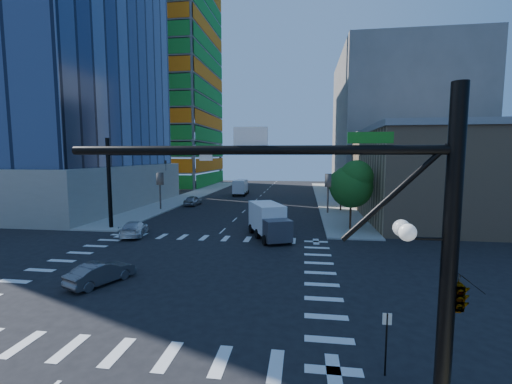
# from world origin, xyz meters

# --- Properties ---
(ground) EXTENTS (160.00, 160.00, 0.00)m
(ground) POSITION_xyz_m (0.00, 0.00, 0.00)
(ground) COLOR black
(ground) RESTS_ON ground
(road_markings) EXTENTS (20.00, 20.00, 0.01)m
(road_markings) POSITION_xyz_m (0.00, 0.00, 0.01)
(road_markings) COLOR silver
(road_markings) RESTS_ON ground
(sidewalk_ne) EXTENTS (5.00, 60.00, 0.15)m
(sidewalk_ne) POSITION_xyz_m (12.50, 40.00, 0.07)
(sidewalk_ne) COLOR #9B9A93
(sidewalk_ne) RESTS_ON ground
(sidewalk_nw) EXTENTS (5.00, 60.00, 0.15)m
(sidewalk_nw) POSITION_xyz_m (-12.50, 40.00, 0.07)
(sidewalk_nw) COLOR #9B9A93
(sidewalk_nw) RESTS_ON ground
(construction_building) EXTENTS (25.16, 34.50, 70.60)m
(construction_building) POSITION_xyz_m (-27.41, 61.93, 24.61)
(construction_building) COLOR slate
(construction_building) RESTS_ON ground
(commercial_building) EXTENTS (20.50, 22.50, 10.60)m
(commercial_building) POSITION_xyz_m (25.00, 22.00, 5.31)
(commercial_building) COLOR tan
(commercial_building) RESTS_ON ground
(bg_building_ne) EXTENTS (24.00, 30.00, 28.00)m
(bg_building_ne) POSITION_xyz_m (27.00, 55.00, 14.00)
(bg_building_ne) COLOR slate
(bg_building_ne) RESTS_ON ground
(signal_mast_se) EXTENTS (10.51, 2.48, 9.00)m
(signal_mast_se) POSITION_xyz_m (10.60, -11.50, 5.01)
(signal_mast_se) COLOR black
(signal_mast_se) RESTS_ON sidewalk_se
(signal_mast_nw) EXTENTS (10.20, 0.40, 9.00)m
(signal_mast_nw) POSITION_xyz_m (-10.00, 11.50, 5.49)
(signal_mast_nw) COLOR black
(signal_mast_nw) RESTS_ON sidewalk_nw
(tree_south) EXTENTS (4.16, 4.16, 6.82)m
(tree_south) POSITION_xyz_m (12.63, 13.90, 4.69)
(tree_south) COLOR #382316
(tree_south) RESTS_ON sidewalk_ne
(tree_north) EXTENTS (3.54, 3.52, 5.78)m
(tree_north) POSITION_xyz_m (12.93, 25.90, 3.99)
(tree_north) COLOR #382316
(tree_north) RESTS_ON sidewalk_ne
(no_parking_sign) EXTENTS (0.30, 0.06, 2.20)m
(no_parking_sign) POSITION_xyz_m (10.70, -9.00, 1.38)
(no_parking_sign) COLOR black
(no_parking_sign) RESTS_ON ground
(car_nb_far) EXTENTS (3.82, 6.21, 1.60)m
(car_nb_far) POSITION_xyz_m (4.17, 15.39, 0.80)
(car_nb_far) COLOR black
(car_nb_far) RESTS_ON ground
(car_sb_near) EXTENTS (3.05, 5.04, 1.37)m
(car_sb_near) POSITION_xyz_m (-7.64, 8.92, 0.68)
(car_sb_near) COLOR white
(car_sb_near) RESTS_ON ground
(car_sb_mid) EXTENTS (1.82, 4.32, 1.46)m
(car_sb_mid) POSITION_xyz_m (-8.50, 28.48, 0.73)
(car_sb_mid) COLOR #979A9E
(car_sb_mid) RESTS_ON ground
(car_sb_cross) EXTENTS (2.80, 4.13, 1.29)m
(car_sb_cross) POSITION_xyz_m (-3.70, -2.60, 0.64)
(car_sb_cross) COLOR #515256
(car_sb_cross) RESTS_ON ground
(box_truck_near) EXTENTS (4.52, 6.28, 3.03)m
(box_truck_near) POSITION_xyz_m (4.91, 9.64, 1.34)
(box_truck_near) COLOR black
(box_truck_near) RESTS_ON ground
(box_truck_far) EXTENTS (2.45, 5.53, 2.88)m
(box_truck_far) POSITION_xyz_m (-3.79, 42.44, 1.27)
(box_truck_far) COLOR black
(box_truck_far) RESTS_ON ground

